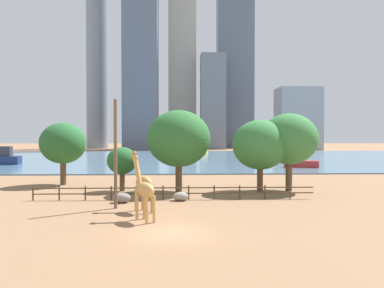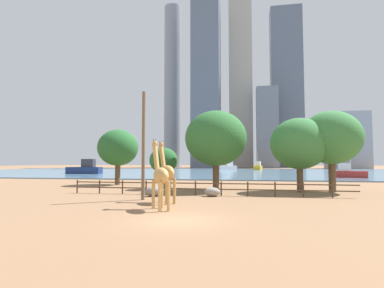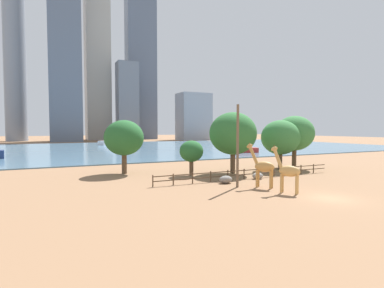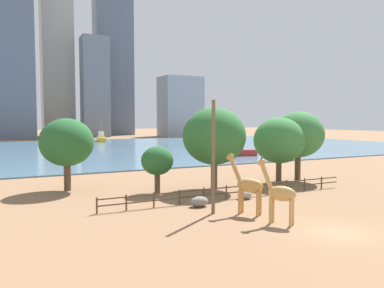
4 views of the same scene
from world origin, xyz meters
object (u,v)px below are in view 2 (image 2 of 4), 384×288
object	(u,v)px
giraffe_tall	(167,172)
boulder_near_fence	(212,192)
boat_ferry	(348,173)
boat_barge	(258,167)
giraffe_companion	(160,175)
tree_left_large	(216,138)
tree_right_small	(164,161)
tree_left_small	(331,138)
utility_pole	(143,145)
boulder_by_pole	(153,191)
tree_right_tall	(118,148)
boat_sailboat	(85,169)
boat_tug	(227,167)
tree_center_broad	(299,144)

from	to	relation	value
giraffe_tall	boulder_near_fence	size ratio (longest dim) A/B	3.38
boat_ferry	boat_barge	distance (m)	62.41
giraffe_companion	tree_left_large	xyz separation A→B (m)	(2.39, 13.46, 3.44)
tree_right_small	boat_ferry	xyz separation A→B (m)	(28.36, 27.38, -2.12)
tree_right_small	giraffe_tall	bearing A→B (deg)	-73.49
tree_left_small	tree_right_small	size ratio (longest dim) A/B	1.77
utility_pole	tree_left_small	bearing A→B (deg)	28.49
boulder_by_pole	tree_left_small	bearing A→B (deg)	21.63
tree_right_tall	boat_sailboat	size ratio (longest dim) A/B	0.88
tree_left_small	tree_right_tall	bearing A→B (deg)	167.39
giraffe_tall	boat_barge	size ratio (longest dim) A/B	0.63
utility_pole	tree_left_small	world-z (taller)	utility_pole
giraffe_tall	boat_tug	size ratio (longest dim) A/B	0.62
giraffe_companion	boat_tug	distance (m)	95.57
utility_pole	boulder_near_fence	size ratio (longest dim) A/B	6.22
boat_ferry	giraffe_companion	bearing A→B (deg)	-103.09
tree_left_large	boulder_by_pole	bearing A→B (deg)	-128.71
tree_right_small	boat_sailboat	bearing A→B (deg)	129.87
giraffe_tall	tree_center_broad	bearing A→B (deg)	-81.78
giraffe_tall	tree_center_broad	world-z (taller)	tree_center_broad
boulder_by_pole	tree_right_tall	world-z (taller)	tree_right_tall
giraffe_companion	tree_right_small	size ratio (longest dim) A/B	1.00
giraffe_tall	boat_barge	bearing A→B (deg)	-39.83
boulder_by_pole	tree_left_large	size ratio (longest dim) A/B	0.18
boat_ferry	tree_right_tall	bearing A→B (deg)	-131.24
boulder_near_fence	boulder_by_pole	world-z (taller)	boulder_by_pole
giraffe_companion	tree_left_small	bearing A→B (deg)	-79.11
giraffe_tall	boat_tug	bearing A→B (deg)	-33.01
giraffe_companion	boat_sailboat	bearing A→B (deg)	0.60
giraffe_companion	tree_right_small	bearing A→B (deg)	-18.76
tree_left_large	tree_right_small	xyz separation A→B (m)	(-6.09, 0.86, -2.41)
giraffe_companion	tree_right_tall	size ratio (longest dim) A/B	0.63
tree_left_large	tree_left_small	world-z (taller)	tree_left_large
boulder_by_pole	boat_sailboat	size ratio (longest dim) A/B	0.18
tree_right_tall	utility_pole	bearing A→B (deg)	-59.53
boat_barge	boat_ferry	bearing A→B (deg)	21.99
boulder_by_pole	tree_center_broad	distance (m)	15.77
boulder_near_fence	tree_right_small	distance (m)	9.33
giraffe_companion	boat_barge	distance (m)	103.12
tree_right_tall	boat_ferry	xyz separation A→B (m)	(36.29, 22.02, -3.91)
tree_left_large	tree_right_tall	size ratio (longest dim) A/B	1.15
boulder_near_fence	boat_tug	world-z (taller)	boat_tug
boat_barge	giraffe_tall	bearing A→B (deg)	2.72
tree_center_broad	tree_left_small	size ratio (longest dim) A/B	0.91
tree_right_tall	boulder_near_fence	bearing A→B (deg)	-39.44
boat_sailboat	boat_tug	distance (m)	55.90
boat_tug	boat_barge	bearing A→B (deg)	170.35
tree_right_small	boat_sailboat	size ratio (longest dim) A/B	0.55
utility_pole	tree_left_small	size ratio (longest dim) A/B	1.07
giraffe_companion	boulder_near_fence	bearing A→B (deg)	-51.01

